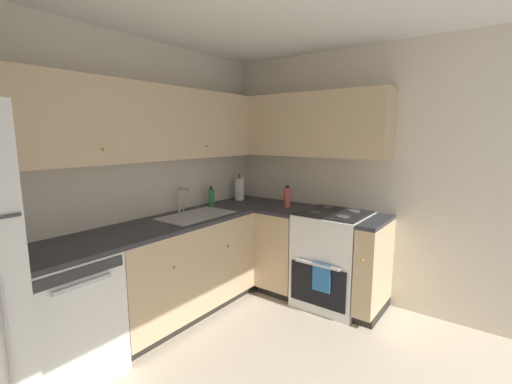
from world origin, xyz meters
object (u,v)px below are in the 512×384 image
dishwasher (63,316)px  paper_towel_roll (239,189)px  soap_bottle (211,197)px  oven_range (333,258)px  oil_bottle (287,197)px

dishwasher → paper_towel_roll: paper_towel_roll is taller
soap_bottle → paper_towel_roll: bearing=-2.6°
oven_range → oil_bottle: oil_bottle is taller
oven_range → paper_towel_roll: size_ratio=3.39×
oven_range → oil_bottle: size_ratio=4.63×
dishwasher → oil_bottle: oil_bottle is taller
paper_towel_roll → oil_bottle: (-0.03, -0.67, -0.02)m
paper_towel_roll → dishwasher: bearing=-175.6°
dishwasher → oil_bottle: bearing=-13.8°
soap_bottle → paper_towel_roll: (0.45, -0.02, 0.03)m
dishwasher → paper_towel_roll: (2.09, 0.16, 0.60)m
paper_towel_roll → oven_range: bearing=-90.8°
dishwasher → oven_range: (2.08, -1.03, 0.02)m
dishwasher → oil_bottle: (2.06, -0.50, 0.58)m
oven_range → paper_towel_roll: 1.32m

